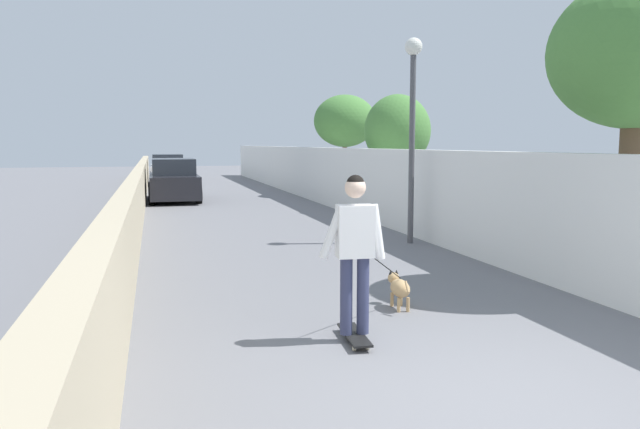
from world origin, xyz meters
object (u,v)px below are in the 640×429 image
(skateboard, at_px, (354,335))
(car_far, at_px, (168,170))
(tree_right_mid, at_px, (345,121))
(lamp_post, at_px, (413,104))
(tree_right_near, at_px, (637,56))
(tree_right_far, at_px, (397,132))
(car_near, at_px, (174,181))
(person_skateboarder, at_px, (355,242))
(dog, at_px, (399,287))

(skateboard, distance_m, car_far, 26.44)
(tree_right_mid, distance_m, lamp_post, 11.62)
(tree_right_near, distance_m, tree_right_far, 10.06)
(car_near, bearing_deg, skateboard, -175.60)
(tree_right_mid, height_order, skateboard, tree_right_mid)
(person_skateboarder, bearing_deg, car_far, 2.81)
(tree_right_mid, relative_size, car_near, 0.95)
(tree_right_far, height_order, car_far, tree_right_far)
(tree_right_mid, relative_size, person_skateboarder, 2.38)
(tree_right_far, relative_size, dog, 2.53)
(tree_right_near, relative_size, lamp_post, 1.03)
(person_skateboarder, relative_size, car_near, 0.40)
(tree_right_near, bearing_deg, tree_right_mid, -3.23)
(tree_right_near, height_order, tree_right_far, tree_right_near)
(tree_right_near, relative_size, person_skateboarder, 2.60)
(skateboard, xyz_separation_m, dog, (1.08, -0.96, 0.21))
(tree_right_near, height_order, tree_right_mid, tree_right_near)
(tree_right_near, relative_size, tree_right_mid, 1.09)
(tree_right_mid, bearing_deg, car_far, 35.76)
(lamp_post, bearing_deg, car_near, 21.96)
(tree_right_mid, xyz_separation_m, car_near, (-0.32, 6.66, -2.25))
(tree_right_near, distance_m, lamp_post, 4.78)
(tree_right_near, xyz_separation_m, skateboard, (-1.15, 4.46, -3.21))
(tree_right_near, xyz_separation_m, tree_right_far, (10.00, -0.64, -0.84))
(tree_right_mid, xyz_separation_m, dog, (-16.08, 4.41, -2.69))
(tree_right_mid, xyz_separation_m, lamp_post, (-11.41, 2.19, -0.07))
(car_far, bearing_deg, car_near, 180.00)
(person_skateboarder, height_order, car_far, person_skateboarder)
(tree_right_near, distance_m, person_skateboarder, 5.11)
(car_far, bearing_deg, tree_right_far, -157.23)
(lamp_post, distance_m, car_near, 12.16)
(dog, xyz_separation_m, car_near, (15.76, 2.25, 0.44))
(person_skateboarder, xyz_separation_m, car_far, (26.40, 1.29, -0.35))
(tree_right_mid, bearing_deg, tree_right_near, 176.77)
(lamp_post, relative_size, car_far, 1.04)
(tree_right_near, distance_m, tree_right_mid, 16.03)
(tree_right_near, relative_size, tree_right_far, 1.23)
(tree_right_mid, relative_size, tree_right_far, 1.13)
(tree_right_mid, height_order, tree_right_far, tree_right_mid)
(tree_right_mid, height_order, person_skateboarder, tree_right_mid)
(tree_right_far, height_order, lamp_post, lamp_post)
(car_far, bearing_deg, lamp_post, -167.79)
(tree_right_mid, xyz_separation_m, tree_right_far, (-6.00, 0.26, -0.53))
(person_skateboarder, bearing_deg, lamp_post, -28.95)
(tree_right_near, height_order, skateboard, tree_right_near)
(tree_right_far, relative_size, car_near, 0.85)
(tree_right_mid, height_order, car_near, tree_right_mid)
(dog, bearing_deg, lamp_post, -25.42)
(skateboard, relative_size, car_near, 0.19)
(skateboard, distance_m, car_near, 16.90)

